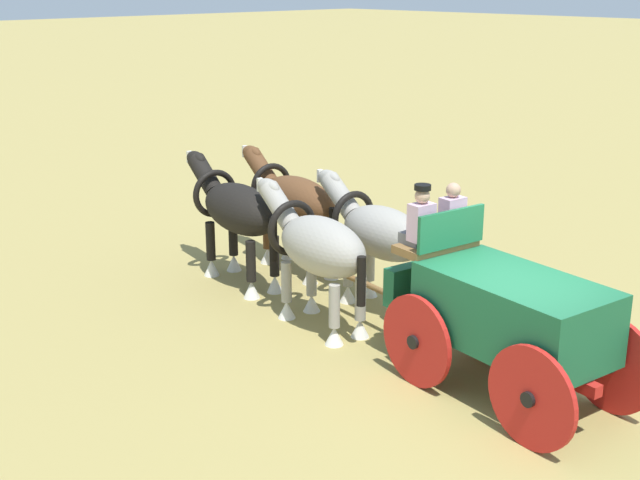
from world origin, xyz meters
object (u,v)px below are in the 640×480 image
(draft_horse_lead_off, at_px, (294,202))
(draft_horse_rear_off, at_px, (378,234))
(draft_horse_rear_near, at_px, (317,247))
(show_wagon, at_px, (504,311))
(draft_horse_lead_near, at_px, (237,211))

(draft_horse_lead_off, bearing_deg, draft_horse_rear_off, 171.81)
(draft_horse_rear_off, bearing_deg, draft_horse_rear_near, 82.19)
(show_wagon, height_order, draft_horse_rear_near, show_wagon)
(draft_horse_rear_off, height_order, draft_horse_lead_off, draft_horse_lead_off)
(draft_horse_rear_near, relative_size, draft_horse_lead_off, 0.94)
(show_wagon, xyz_separation_m, draft_horse_lead_off, (5.92, -1.51, 0.15))
(draft_horse_rear_near, distance_m, draft_horse_lead_near, 2.60)
(draft_horse_lead_near, bearing_deg, draft_horse_rear_off, -161.58)
(show_wagon, relative_size, draft_horse_rear_off, 1.92)
(show_wagon, xyz_separation_m, draft_horse_lead_near, (6.11, -0.22, 0.18))
(draft_horse_lead_near, distance_m, draft_horse_lead_off, 1.30)
(draft_horse_rear_off, bearing_deg, draft_horse_lead_off, -8.19)
(draft_horse_rear_off, relative_size, draft_horse_lead_off, 0.93)
(show_wagon, relative_size, draft_horse_lead_off, 1.78)
(draft_horse_lead_near, bearing_deg, draft_horse_lead_off, -98.16)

